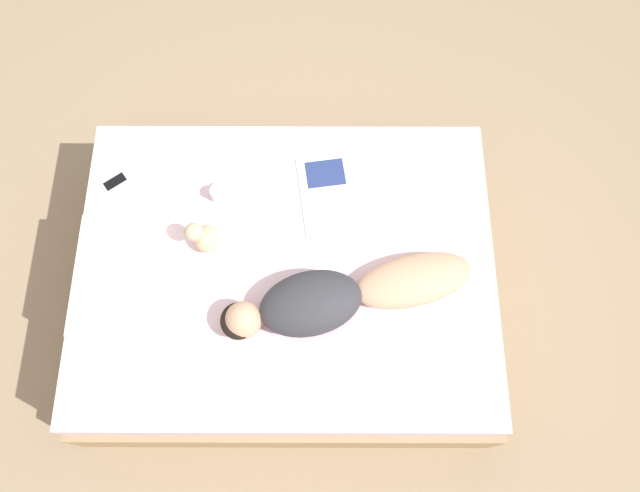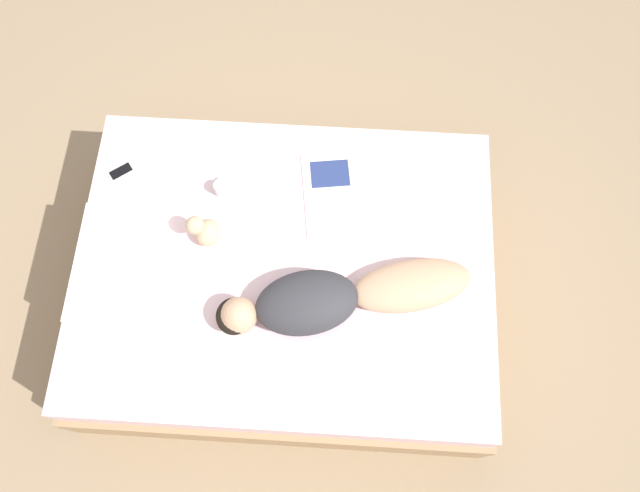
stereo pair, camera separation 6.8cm
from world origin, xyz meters
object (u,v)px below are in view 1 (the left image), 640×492
(coffee_mug, at_px, (218,193))
(cell_phone, at_px, (115,182))
(open_magazine, at_px, (328,193))
(person, at_px, (337,298))

(coffee_mug, relative_size, cell_phone, 0.67)
(open_magazine, bearing_deg, cell_phone, 78.87)
(cell_phone, bearing_deg, open_magazine, -129.47)
(person, distance_m, coffee_mug, 0.87)
(person, relative_size, coffee_mug, 12.19)
(person, xyz_separation_m, coffee_mug, (0.59, 0.63, -0.04))
(person, distance_m, cell_phone, 1.39)
(open_magazine, bearing_deg, coffee_mug, 84.38)
(person, distance_m, open_magazine, 0.62)
(open_magazine, bearing_deg, person, 175.64)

